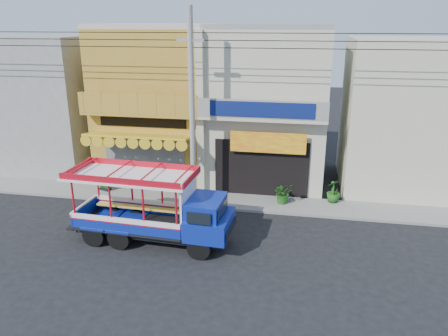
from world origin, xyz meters
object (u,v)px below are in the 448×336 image
potted_plant_a (283,193)px  potted_plant_c (334,191)px  green_sign (105,182)px  utility_pole (195,101)px  songthaew_truck (163,210)px

potted_plant_a → potted_plant_c: size_ratio=0.92×
green_sign → potted_plant_a: (9.08, -0.01, 0.08)m
utility_pole → potted_plant_a: utility_pole is taller
potted_plant_a → green_sign: bearing=160.2°
potted_plant_c → green_sign: bearing=-45.3°
potted_plant_c → utility_pole: bearing=-35.7°
green_sign → potted_plant_c: size_ratio=0.93×
utility_pole → songthaew_truck: bearing=-95.9°
songthaew_truck → green_sign: size_ratio=6.23×
songthaew_truck → potted_plant_a: songthaew_truck is taller
green_sign → potted_plant_a: 9.08m
green_sign → songthaew_truck: bearing=-44.9°
utility_pole → potted_plant_c: bearing=12.4°
utility_pole → green_sign: bearing=170.6°
potted_plant_a → songthaew_truck: bearing=-153.2°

